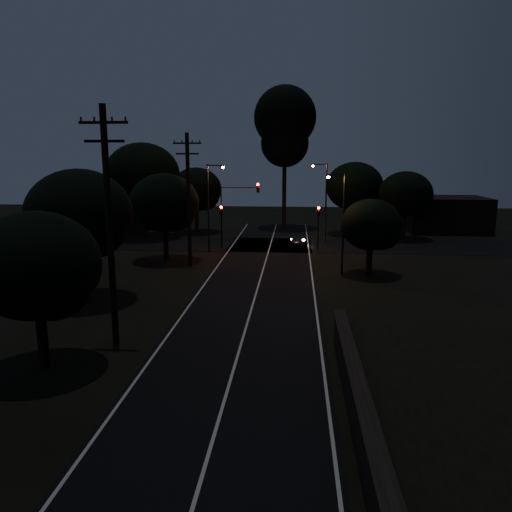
{
  "coord_description": "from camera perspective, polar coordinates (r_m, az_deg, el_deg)",
  "views": [
    {
      "loc": [
        2.49,
        -6.96,
        8.79
      ],
      "look_at": [
        0.0,
        24.0,
        2.5
      ],
      "focal_mm": 35.0,
      "sensor_mm": 36.0,
      "label": 1
    }
  ],
  "objects": [
    {
      "name": "road_surface",
      "position": [
        39.16,
        0.84,
        -1.51
      ],
      "size": [
        60.0,
        70.0,
        0.03
      ],
      "color": "black",
      "rests_on": "ground"
    },
    {
      "name": "utility_pole_mid",
      "position": [
        23.74,
        -16.43,
        3.6
      ],
      "size": [
        2.2,
        0.3,
        11.0
      ],
      "color": "black",
      "rests_on": "ground"
    },
    {
      "name": "utility_pole_far",
      "position": [
        40.01,
        -7.72,
        6.61
      ],
      "size": [
        2.2,
        0.3,
        10.5
      ],
      "color": "black",
      "rests_on": "ground"
    },
    {
      "name": "tree_left_b",
      "position": [
        21.95,
        -23.53,
        -1.34
      ],
      "size": [
        5.21,
        5.21,
        6.62
      ],
      "color": "black",
      "rests_on": "ground"
    },
    {
      "name": "tree_left_c",
      "position": [
        31.74,
        -19.21,
        4.3
      ],
      "size": [
        6.35,
        6.35,
        8.03
      ],
      "color": "black",
      "rests_on": "ground"
    },
    {
      "name": "tree_left_d",
      "position": [
        42.44,
        -10.2,
        5.82
      ],
      "size": [
        5.79,
        5.79,
        7.34
      ],
      "color": "black",
      "rests_on": "ground"
    },
    {
      "name": "tree_far_nw",
      "position": [
        58.09,
        -6.67,
        7.45
      ],
      "size": [
        5.87,
        5.87,
        7.43
      ],
      "color": "black",
      "rests_on": "ground"
    },
    {
      "name": "tree_far_w",
      "position": [
        55.28,
        -12.61,
        8.9
      ],
      "size": [
        7.96,
        7.96,
        10.14
      ],
      "color": "black",
      "rests_on": "ground"
    },
    {
      "name": "tree_far_ne",
      "position": [
        57.34,
        11.44,
        7.66
      ],
      "size": [
        6.39,
        6.39,
        8.08
      ],
      "color": "black",
      "rests_on": "ground"
    },
    {
      "name": "tree_far_e",
      "position": [
        55.26,
        16.94,
        6.65
      ],
      "size": [
        5.64,
        5.64,
        7.16
      ],
      "color": "black",
      "rests_on": "ground"
    },
    {
      "name": "tree_right_a",
      "position": [
        37.65,
        13.23,
        3.34
      ],
      "size": [
        4.47,
        4.47,
        5.68
      ],
      "color": "black",
      "rests_on": "ground"
    },
    {
      "name": "tall_pine",
      "position": [
        62.08,
        3.32,
        14.66
      ],
      "size": [
        7.49,
        7.49,
        17.03
      ],
      "color": "black",
      "rests_on": "ground"
    },
    {
      "name": "building_left",
      "position": [
        63.45,
        -16.25,
        5.03
      ],
      "size": [
        10.0,
        8.0,
        4.4
      ],
      "primitive_type": "cube",
      "color": "black",
      "rests_on": "ground"
    },
    {
      "name": "building_right",
      "position": [
        62.83,
        20.82,
        4.5
      ],
      "size": [
        9.0,
        7.0,
        4.0
      ],
      "primitive_type": "cube",
      "color": "black",
      "rests_on": "ground"
    },
    {
      "name": "signal_left",
      "position": [
        47.85,
        -3.97,
        4.27
      ],
      "size": [
        0.28,
        0.35,
        4.1
      ],
      "color": "black",
      "rests_on": "ground"
    },
    {
      "name": "signal_right",
      "position": [
        47.37,
        7.13,
        4.14
      ],
      "size": [
        0.28,
        0.35,
        4.1
      ],
      "color": "black",
      "rests_on": "ground"
    },
    {
      "name": "signal_mast",
      "position": [
        47.47,
        -1.97,
        6.06
      ],
      "size": [
        3.7,
        0.35,
        6.25
      ],
      "color": "black",
      "rests_on": "ground"
    },
    {
      "name": "streetlight_a",
      "position": [
        45.82,
        -5.25,
        6.2
      ],
      "size": [
        1.66,
        0.26,
        8.0
      ],
      "color": "black",
      "rests_on": "ground"
    },
    {
      "name": "streetlight_b",
      "position": [
        51.21,
        7.79,
        6.69
      ],
      "size": [
        1.66,
        0.26,
        8.0
      ],
      "color": "black",
      "rests_on": "ground"
    },
    {
      "name": "streetlight_c",
      "position": [
        37.38,
        9.72,
        4.46
      ],
      "size": [
        1.46,
        0.26,
        7.5
      ],
      "color": "black",
      "rests_on": "ground"
    },
    {
      "name": "car",
      "position": [
        47.81,
        4.68,
        1.51
      ],
      "size": [
        1.56,
        3.43,
        1.14
      ],
      "primitive_type": "imported",
      "rotation": [
        0.0,
        0.0,
        3.08
      ],
      "color": "black",
      "rests_on": "ground"
    }
  ]
}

